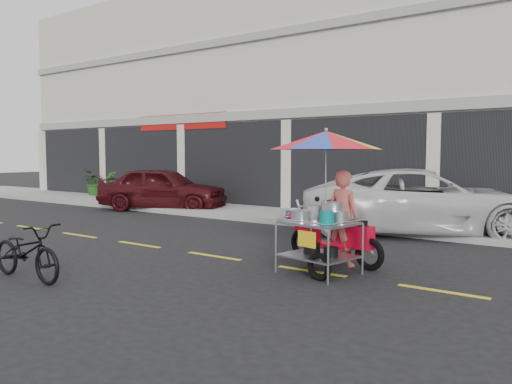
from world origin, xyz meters
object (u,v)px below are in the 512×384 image
Objects in this scene: maroon_sedan at (163,189)px; white_pickup at (423,202)px; near_bicycle at (26,251)px; food_vendor_rig at (331,182)px.

maroon_sedan is 8.46m from white_pickup.
white_pickup is 8.33m from near_bicycle.
near_bicycle is (5.00, -7.58, -0.29)m from maroon_sedan.
maroon_sedan is at bearing 32.80° from near_bicycle.
maroon_sedan reaches higher than near_bicycle.
white_pickup is 3.37× the size of near_bicycle.
food_vendor_rig reaches higher than white_pickup.
near_bicycle is 0.71× the size of food_vendor_rig.
maroon_sedan is 0.77× the size of white_pickup.
white_pickup is at bearing -25.17° from near_bicycle.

